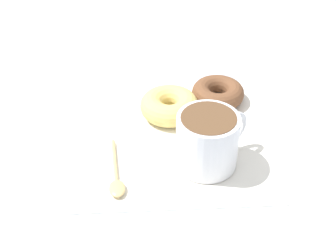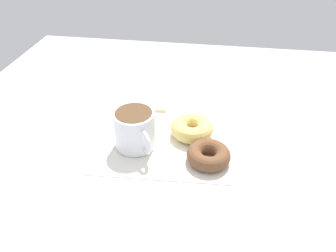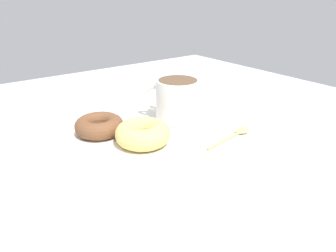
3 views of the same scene
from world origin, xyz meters
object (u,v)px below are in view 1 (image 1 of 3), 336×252
object	(u,v)px
spoon	(115,181)
donut_near_cup	(168,106)
coffee_cup	(207,140)
donut_far	(216,93)

from	to	relation	value
spoon	donut_near_cup	bearing A→B (deg)	64.93
coffee_cup	spoon	size ratio (longest dim) A/B	0.89
donut_far	donut_near_cup	bearing A→B (deg)	-153.54
coffee_cup	spoon	world-z (taller)	coffee_cup
coffee_cup	spoon	xyz separation A→B (cm)	(-13.83, -4.45, -4.22)
donut_near_cup	donut_far	xyz separation A→B (cm)	(8.98, 4.47, -0.31)
coffee_cup	donut_far	world-z (taller)	coffee_cup
donut_near_cup	donut_far	world-z (taller)	donut_near_cup
donut_near_cup	donut_far	bearing A→B (deg)	26.46
donut_far	coffee_cup	bearing A→B (deg)	-100.35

